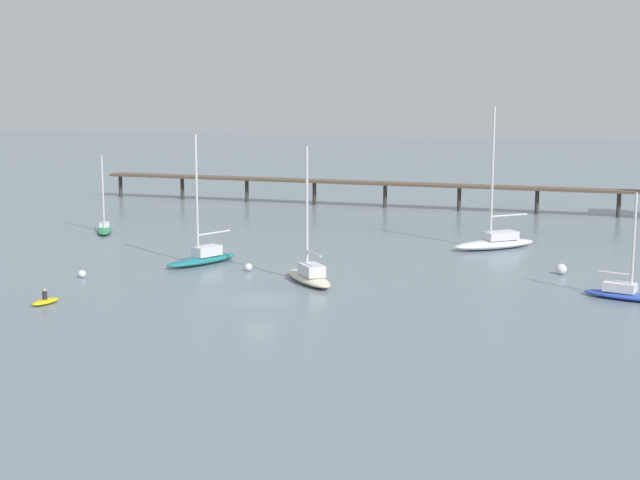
{
  "coord_description": "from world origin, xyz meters",
  "views": [
    {
      "loc": [
        20.85,
        -64.36,
        16.25
      ],
      "look_at": [
        0.0,
        18.41,
        1.5
      ],
      "focal_mm": 52.27,
      "sensor_mm": 36.0,
      "label": 1
    }
  ],
  "objects": [
    {
      "name": "ground_plane",
      "position": [
        0.0,
        0.0,
        0.0
      ],
      "size": [
        400.0,
        400.0,
        0.0
      ],
      "primitive_type": "plane",
      "color": "slate"
    },
    {
      "name": "pier",
      "position": [
        18.88,
        51.51,
        4.35
      ],
      "size": [
        78.25,
        7.75,
        7.75
      ],
      "color": "brown",
      "rests_on": "ground_plane"
    },
    {
      "name": "sailboat_blue",
      "position": [
        26.41,
        7.14,
        0.56
      ],
      "size": [
        6.65,
        3.69,
        8.07
      ],
      "color": "#2D4CB7",
      "rests_on": "ground_plane"
    },
    {
      "name": "sailboat_white",
      "position": [
        15.63,
        26.2,
        0.79
      ],
      "size": [
        8.49,
        7.28,
        13.72
      ],
      "color": "white",
      "rests_on": "ground_plane"
    },
    {
      "name": "sailboat_green",
      "position": [
        -25.92,
        26.03,
        0.54
      ],
      "size": [
        4.1,
        6.35,
        8.33
      ],
      "color": "#287F4C",
      "rests_on": "ground_plane"
    },
    {
      "name": "sailboat_cream",
      "position": [
        2.03,
        6.86,
        0.71
      ],
      "size": [
        6.11,
        7.08,
        11.02
      ],
      "color": "beige",
      "rests_on": "ground_plane"
    },
    {
      "name": "sailboat_teal",
      "position": [
        -9.23,
        12.15,
        0.73
      ],
      "size": [
        5.51,
        7.58,
        11.54
      ],
      "color": "#1E727A",
      "rests_on": "ground_plane"
    },
    {
      "name": "dinghy_yellow",
      "position": [
        -14.97,
        -4.82,
        0.22
      ],
      "size": [
        1.71,
        2.63,
        1.14
      ],
      "color": "yellow",
      "rests_on": "ground_plane"
    },
    {
      "name": "mooring_buoy_outer",
      "position": [
        -16.81,
        4.15,
        0.32
      ],
      "size": [
        0.65,
        0.65,
        0.65
      ],
      "primitive_type": "sphere",
      "color": "silver",
      "rests_on": "ground_plane"
    },
    {
      "name": "mooring_buoy_far",
      "position": [
        -4.26,
        10.1,
        0.34
      ],
      "size": [
        0.67,
        0.67,
        0.67
      ],
      "primitive_type": "sphere",
      "color": "silver",
      "rests_on": "ground_plane"
    },
    {
      "name": "mooring_buoy_mid",
      "position": [
        21.82,
        15.28,
        0.45
      ],
      "size": [
        0.89,
        0.89,
        0.89
      ],
      "primitive_type": "sphere",
      "color": "silver",
      "rests_on": "ground_plane"
    }
  ]
}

